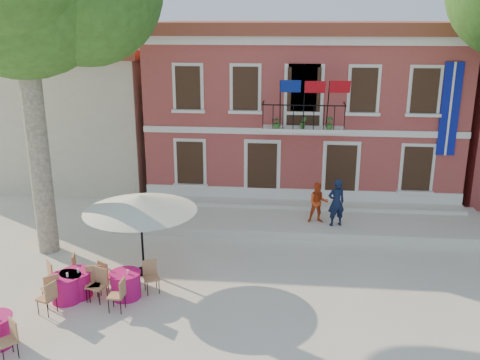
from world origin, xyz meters
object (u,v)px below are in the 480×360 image
patio_umbrella (140,203)px  cafe_table_2 (66,287)px  cafe_table_0 (126,284)px  pedestrian_orange (318,203)px  pedestrian_navy (336,202)px  cafe_table_3 (77,282)px

patio_umbrella → cafe_table_2: (-1.70, -1.91, -1.88)m
cafe_table_0 → cafe_table_2: size_ratio=1.02×
patio_umbrella → pedestrian_orange: patio_umbrella is taller
pedestrian_navy → cafe_table_0: (-6.30, -5.41, -0.77)m
pedestrian_navy → cafe_table_3: pedestrian_navy is taller
cafe_table_0 → pedestrian_navy: bearing=40.7°
pedestrian_orange → cafe_table_3: 9.15m
patio_umbrella → cafe_table_0: (-0.08, -1.56, -1.88)m
pedestrian_orange → cafe_table_2: size_ratio=0.84×
pedestrian_navy → pedestrian_orange: bearing=-44.0°
pedestrian_navy → cafe_table_0: 8.34m
cafe_table_3 → cafe_table_0: bearing=2.7°
cafe_table_0 → cafe_table_3: bearing=-177.3°
patio_umbrella → pedestrian_navy: bearing=31.8°
cafe_table_0 → patio_umbrella: bearing=87.0°
cafe_table_0 → cafe_table_3: 1.43m
pedestrian_navy → cafe_table_3: 9.50m
patio_umbrella → pedestrian_navy: size_ratio=1.93×
pedestrian_orange → cafe_table_3: pedestrian_orange is taller
patio_umbrella → cafe_table_2: 3.18m
cafe_table_0 → cafe_table_3: size_ratio=1.02×
patio_umbrella → cafe_table_0: size_ratio=1.85×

